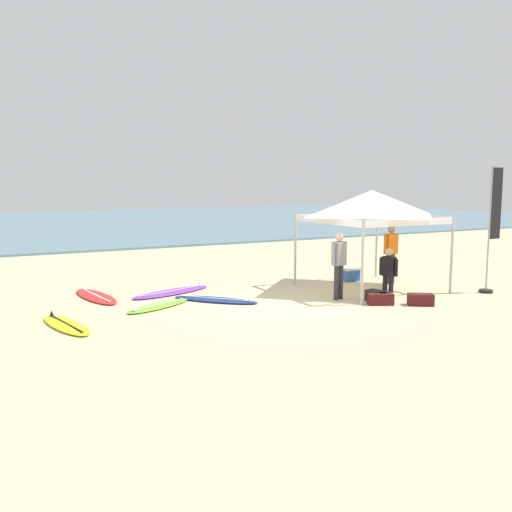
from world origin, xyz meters
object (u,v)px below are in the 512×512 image
object	(u,v)px
canopy_tent	(372,203)
surfboard_lime	(158,306)
person_grey	(339,261)
surfboard_red	(96,296)
person_black	(388,268)
person_orange	(391,250)
surfboard_navy	(216,300)
gear_bag_near_tent	(421,300)
surfboard_yellow	(66,325)
banner_flag	(492,234)
cooler_box	(350,275)
gear_bag_by_pole	(380,299)
surfboard_purple	(172,292)
gear_bag_on_sand	(378,296)

from	to	relation	value
canopy_tent	surfboard_lime	bearing A→B (deg)	174.63
canopy_tent	person_grey	world-z (taller)	canopy_tent
surfboard_red	person_black	world-z (taller)	person_black
person_grey	person_orange	bearing A→B (deg)	21.93
surfboard_navy	gear_bag_near_tent	bearing A→B (deg)	-33.89
surfboard_yellow	surfboard_red	bearing A→B (deg)	66.05
surfboard_navy	surfboard_lime	size ratio (longest dim) A/B	1.06
canopy_tent	banner_flag	size ratio (longest dim) A/B	0.92
surfboard_yellow	person_black	size ratio (longest dim) A/B	1.81
surfboard_lime	cooler_box	bearing A→B (deg)	6.44
canopy_tent	person_black	size ratio (longest dim) A/B	2.62
surfboard_navy	banner_flag	distance (m)	7.58
surfboard_red	surfboard_yellow	distance (m)	2.95
canopy_tent	cooler_box	bearing A→B (deg)	76.11
person_grey	gear_bag_by_pole	world-z (taller)	person_grey
surfboard_purple	person_orange	bearing A→B (deg)	-15.31
surfboard_lime	canopy_tent	bearing A→B (deg)	-5.37
surfboard_purple	gear_bag_by_pole	distance (m)	5.48
surfboard_navy	person_grey	world-z (taller)	person_grey
person_orange	banner_flag	xyz separation A→B (m)	(1.47, -2.27, 0.59)
surfboard_yellow	person_grey	size ratio (longest dim) A/B	1.27
banner_flag	cooler_box	xyz separation A→B (m)	(-2.22, 3.18, -1.38)
surfboard_navy	surfboard_yellow	world-z (taller)	same
person_orange	gear_bag_by_pole	xyz separation A→B (m)	(-2.16, -2.07, -0.85)
surfboard_yellow	person_grey	xyz separation A→B (m)	(6.60, -0.46, 0.95)
surfboard_yellow	cooler_box	distance (m)	8.67
cooler_box	surfboard_navy	bearing A→B (deg)	-171.56
person_grey	canopy_tent	bearing A→B (deg)	24.11
person_black	gear_bag_on_sand	distance (m)	1.48
person_grey	gear_bag_by_pole	bearing A→B (deg)	-62.09
surfboard_lime	person_grey	size ratio (longest dim) A/B	1.16
canopy_tent	person_black	distance (m)	1.84
surfboard_yellow	gear_bag_near_tent	xyz separation A→B (m)	(7.93, -1.97, 0.10)
surfboard_yellow	cooler_box	xyz separation A→B (m)	(8.53, 1.53, 0.16)
banner_flag	gear_bag_by_pole	size ratio (longest dim) A/B	5.67
surfboard_yellow	gear_bag_near_tent	distance (m)	8.17
canopy_tent	gear_bag_by_pole	world-z (taller)	canopy_tent
gear_bag_near_tent	surfboard_lime	bearing A→B (deg)	153.70
surfboard_lime	person_orange	size ratio (longest dim) A/B	1.16
surfboard_purple	person_orange	world-z (taller)	person_orange
surfboard_red	canopy_tent	bearing A→B (deg)	-19.12
canopy_tent	surfboard_red	world-z (taller)	canopy_tent
surfboard_purple	person_orange	xyz separation A→B (m)	(6.15, -1.68, 0.95)
person_orange	cooler_box	world-z (taller)	person_orange
person_grey	surfboard_yellow	bearing A→B (deg)	176.01
surfboard_navy	person_orange	bearing A→B (deg)	-2.13
surfboard_red	person_black	size ratio (longest dim) A/B	2.07
canopy_tent	cooler_box	xyz separation A→B (m)	(0.31, 1.27, -2.19)
surfboard_yellow	person_orange	xyz separation A→B (m)	(9.28, 0.62, 0.95)
surfboard_purple	cooler_box	world-z (taller)	cooler_box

